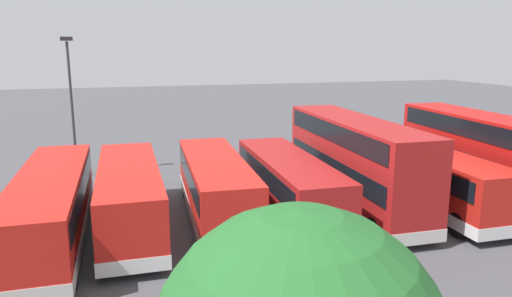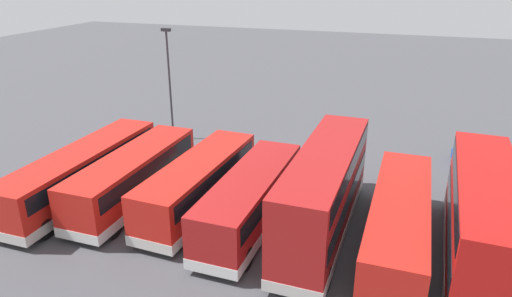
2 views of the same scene
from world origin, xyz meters
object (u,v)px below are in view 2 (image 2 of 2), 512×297
(bus_single_deck_second, at_px, (399,223))
(bus_single_deck_fourth, at_px, (251,198))
(bus_double_decker_third, at_px, (324,190))
(waste_bin_yellow, at_px, (339,142))
(bus_double_decker_near_end, at_px, (481,219))
(bus_single_deck_sixth, at_px, (134,176))
(car_hatchback_silver, at_px, (488,155))
(bus_single_deck_fifth, at_px, (199,183))
(bus_single_deck_seventh, at_px, (83,171))
(lamp_post_tall, at_px, (169,77))

(bus_single_deck_second, height_order, bus_single_deck_fourth, same)
(bus_double_decker_third, xyz_separation_m, waste_bin_yellow, (1.15, -12.25, -1.97))
(bus_double_decker_near_end, bearing_deg, bus_single_deck_fourth, -0.19)
(bus_single_deck_sixth, distance_m, car_hatchback_silver, 23.76)
(bus_double_decker_near_end, distance_m, waste_bin_yellow, 15.41)
(bus_single_deck_fifth, relative_size, bus_single_deck_sixth, 0.99)
(bus_single_deck_fifth, bearing_deg, bus_single_deck_seventh, 6.28)
(bus_single_deck_fifth, height_order, bus_single_deck_seventh, same)
(bus_single_deck_fifth, relative_size, waste_bin_yellow, 10.88)
(bus_single_deck_sixth, bearing_deg, bus_double_decker_near_end, 178.49)
(lamp_post_tall, bearing_deg, bus_single_deck_fifth, 125.48)
(bus_single_deck_fourth, relative_size, car_hatchback_silver, 2.21)
(car_hatchback_silver, xyz_separation_m, lamp_post_tall, (23.17, 2.38, 4.31))
(bus_double_decker_third, bearing_deg, waste_bin_yellow, -84.64)
(bus_double_decker_near_end, height_order, bus_single_deck_fourth, bus_double_decker_near_end)
(bus_single_deck_seventh, xyz_separation_m, lamp_post_tall, (-0.17, -10.57, 3.39))
(bus_double_decker_near_end, bearing_deg, car_hatchback_silver, -98.73)
(bus_single_deck_second, distance_m, lamp_post_tall, 20.98)
(bus_single_deck_fourth, height_order, waste_bin_yellow, bus_single_deck_fourth)
(car_hatchback_silver, bearing_deg, bus_single_deck_fifth, 36.90)
(bus_single_deck_second, distance_m, bus_single_deck_seventh, 17.91)
(bus_double_decker_near_end, bearing_deg, lamp_post_tall, -26.67)
(bus_single_deck_fourth, height_order, bus_single_deck_sixth, same)
(bus_single_deck_second, distance_m, bus_single_deck_sixth, 14.74)
(lamp_post_tall, bearing_deg, waste_bin_yellow, -170.26)
(bus_single_deck_seventh, bearing_deg, lamp_post_tall, -90.91)
(bus_double_decker_third, bearing_deg, bus_single_deck_fifth, -2.05)
(bus_single_deck_sixth, distance_m, bus_single_deck_seventh, 3.21)
(bus_double_decker_near_end, bearing_deg, bus_single_deck_second, 0.68)
(bus_single_deck_sixth, bearing_deg, lamp_post_tall, -73.47)
(bus_single_deck_sixth, distance_m, lamp_post_tall, 11.13)
(bus_single_deck_fourth, height_order, car_hatchback_silver, bus_single_deck_fourth)
(bus_double_decker_third, relative_size, waste_bin_yellow, 12.41)
(bus_single_deck_seventh, distance_m, waste_bin_yellow, 18.31)
(bus_single_deck_fifth, bearing_deg, bus_double_decker_near_end, 176.55)
(bus_single_deck_second, height_order, bus_single_deck_seventh, same)
(car_hatchback_silver, bearing_deg, bus_single_deck_seventh, 29.02)
(waste_bin_yellow, bearing_deg, bus_single_deck_fifth, 63.74)
(bus_double_decker_near_end, relative_size, bus_single_deck_sixth, 1.11)
(bus_double_decker_third, relative_size, bus_single_deck_fifth, 1.14)
(bus_single_deck_fifth, relative_size, bus_single_deck_seventh, 0.86)
(bus_single_deck_sixth, xyz_separation_m, waste_bin_yellow, (-9.87, -12.37, -1.14))
(bus_double_decker_near_end, distance_m, bus_single_deck_second, 3.53)
(bus_single_deck_fifth, distance_m, waste_bin_yellow, 13.42)
(bus_double_decker_third, height_order, lamp_post_tall, lamp_post_tall)
(bus_single_deck_fourth, height_order, lamp_post_tall, lamp_post_tall)
(bus_double_decker_near_end, height_order, bus_single_deck_seventh, bus_double_decker_near_end)
(lamp_post_tall, bearing_deg, bus_single_deck_seventh, 89.09)
(bus_double_decker_third, relative_size, bus_single_deck_fourth, 1.16)
(bus_double_decker_near_end, relative_size, bus_single_deck_fifth, 1.12)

